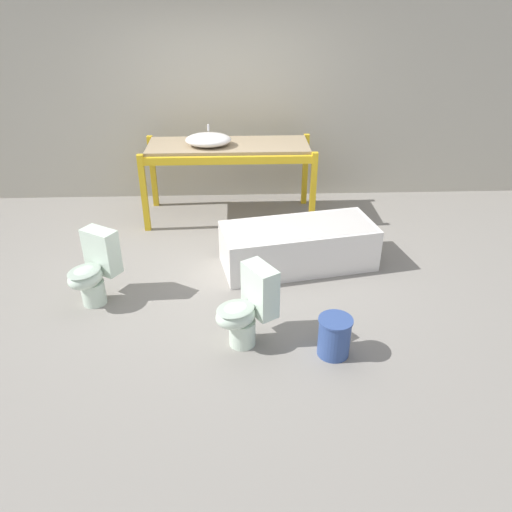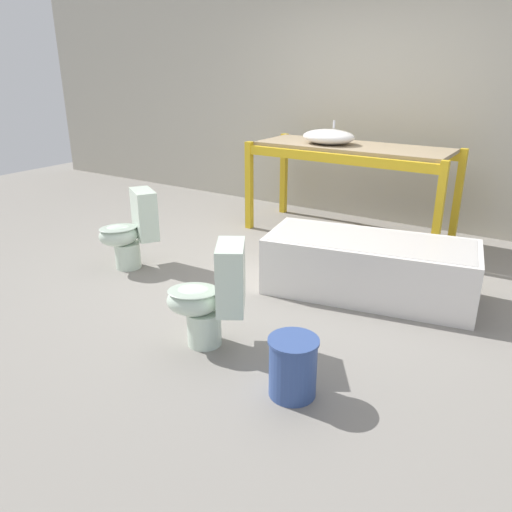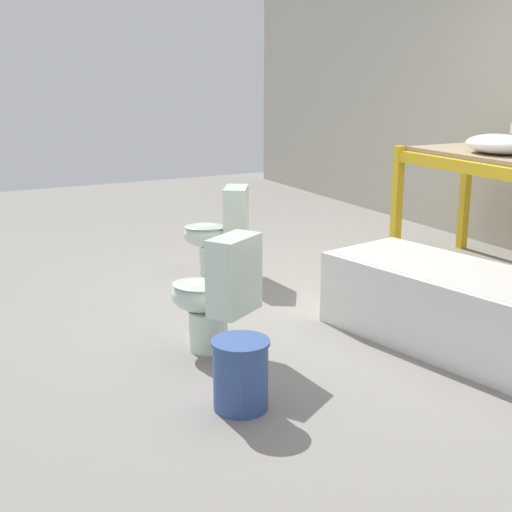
{
  "view_description": "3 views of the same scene",
  "coord_description": "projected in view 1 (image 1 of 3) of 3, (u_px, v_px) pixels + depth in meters",
  "views": [
    {
      "loc": [
        0.18,
        -4.73,
        2.76
      ],
      "look_at": [
        0.33,
        -0.96,
        0.64
      ],
      "focal_mm": 35.0,
      "sensor_mm": 36.0,
      "label": 1
    },
    {
      "loc": [
        2.05,
        -3.6,
        1.74
      ],
      "look_at": [
        0.26,
        -0.83,
        0.47
      ],
      "focal_mm": 35.0,
      "sensor_mm": 36.0,
      "label": 2
    },
    {
      "loc": [
        3.78,
        -2.9,
        1.61
      ],
      "look_at": [
        0.08,
        -0.98,
        0.49
      ],
      "focal_mm": 50.0,
      "sensor_mm": 36.0,
      "label": 3
    }
  ],
  "objects": [
    {
      "name": "ground_plane",
      "position": [
        223.0,
        264.0,
        5.46
      ],
      "size": [
        12.0,
        12.0,
        0.0
      ],
      "primitive_type": "plane",
      "color": "gray"
    },
    {
      "name": "sink_basin",
      "position": [
        208.0,
        140.0,
        6.01
      ],
      "size": [
        0.55,
        0.43,
        0.23
      ],
      "color": "white",
      "rests_on": "shelving_rack"
    },
    {
      "name": "warehouse_wall_rear",
      "position": [
        222.0,
        79.0,
        6.45
      ],
      "size": [
        10.8,
        0.08,
        3.2
      ],
      "color": "#B2AD9E",
      "rests_on": "ground_plane"
    },
    {
      "name": "shelving_rack",
      "position": [
        229.0,
        154.0,
        6.18
      ],
      "size": [
        2.11,
        0.83,
        0.96
      ],
      "color": "gold",
      "rests_on": "ground_plane"
    },
    {
      "name": "toilet_far",
      "position": [
        94.0,
        269.0,
        4.7
      ],
      "size": [
        0.52,
        0.59,
        0.7
      ],
      "rotation": [
        0.0,
        0.0,
        -0.55
      ],
      "color": "silver",
      "rests_on": "ground_plane"
    },
    {
      "name": "toilet_near",
      "position": [
        247.0,
        308.0,
        4.15
      ],
      "size": [
        0.59,
        0.52,
        0.7
      ],
      "rotation": [
        0.0,
        0.0,
        -1.02
      ],
      "color": "silver",
      "rests_on": "ground_plane"
    },
    {
      "name": "bathtub_main",
      "position": [
        298.0,
        243.0,
        5.33
      ],
      "size": [
        1.71,
        0.97,
        0.46
      ],
      "rotation": [
        0.0,
        0.0,
        0.19
      ],
      "color": "white",
      "rests_on": "ground_plane"
    },
    {
      "name": "bucket_white",
      "position": [
        334.0,
        336.0,
        4.09
      ],
      "size": [
        0.28,
        0.28,
        0.35
      ],
      "color": "#334C8C",
      "rests_on": "ground_plane"
    }
  ]
}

